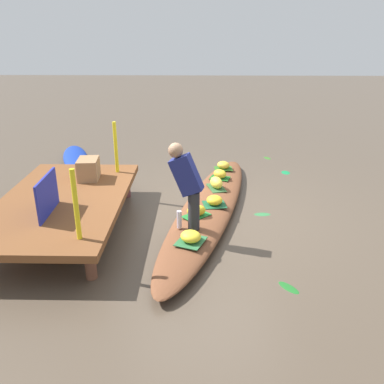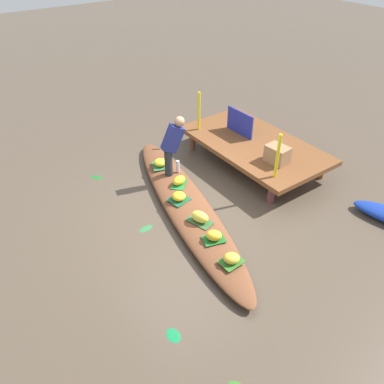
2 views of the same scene
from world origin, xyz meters
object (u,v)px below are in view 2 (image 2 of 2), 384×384
Objects in this scene: banana_bunch_1 at (179,180)px; produce_crate at (277,154)px; vendor_person at (173,143)px; banana_bunch_3 at (232,258)px; banana_bunch_4 at (160,162)px; banana_bunch_0 at (179,196)px; vendor_boat at (186,206)px; banana_bunch_2 at (200,217)px; market_banner at (240,123)px; banana_bunch_5 at (214,235)px; water_bottle at (178,166)px.

produce_crate reaches higher than banana_bunch_1.
banana_bunch_1 is 0.23× the size of vendor_person.
banana_bunch_3 is at bearing -13.34° from banana_bunch_1.
banana_bunch_4 is (-2.96, 0.58, -0.00)m from banana_bunch_3.
vendor_boat is at bearing 39.54° from banana_bunch_0.
banana_bunch_3 reaches higher than vendor_boat.
banana_bunch_2 is at bearing -4.31° from banana_bunch_0.
vendor_person is at bearing 152.97° from banana_bunch_0.
banana_bunch_4 is 0.35× the size of market_banner.
banana_bunch_2 is 0.50m from banana_bunch_5.
produce_crate is at bearing 52.26° from water_bottle.
banana_bunch_0 is 2.14m from produce_crate.
produce_crate is at bearing 98.73° from banana_bunch_2.
banana_bunch_4 is 0.63× the size of produce_crate.
vendor_boat is at bearing -98.26° from produce_crate.
banana_bunch_4 is at bearing -98.86° from market_banner.
banana_bunch_3 is at bearing 2.43° from vendor_boat.
banana_bunch_4 is at bearing -157.08° from water_bottle.
vendor_person is (0.40, 0.06, 0.62)m from banana_bunch_4.
banana_bunch_1 is 1.19m from banana_bunch_2.
banana_bunch_2 is at bearing -55.60° from market_banner.
banana_bunch_3 is at bearing -14.04° from vendor_person.
banana_bunch_5 reaches higher than banana_bunch_0.
vendor_person reaches higher than produce_crate.
banana_bunch_1 is 0.65× the size of produce_crate.
market_banner is (-0.95, 2.27, 0.46)m from banana_bunch_0.
banana_bunch_4 is at bearing 168.15° from banana_bunch_2.
market_banner is at bearing 131.98° from banana_bunch_5.
vendor_person is at bearing -90.76° from water_bottle.
banana_bunch_2 is 1.05m from banana_bunch_3.
market_banner reaches higher than banana_bunch_4.
vendor_person is (-0.80, 0.41, 0.61)m from banana_bunch_0.
market_banner is (-1.67, 2.32, 0.44)m from banana_bunch_2.
produce_crate is at bearing 54.09° from vendor_person.
vendor_boat is at bearing -19.26° from vendor_person.
banana_bunch_3 is 0.98× the size of banana_bunch_5.
vendor_boat is at bearing -65.41° from market_banner.
banana_bunch_2 is 0.72× the size of produce_crate.
vendor_boat is 0.24m from banana_bunch_0.
banana_bunch_0 reaches higher than vendor_boat.
produce_crate is (1.20, 1.66, -0.24)m from vendor_person.
banana_bunch_4 is at bearing 175.29° from banana_bunch_1.
banana_bunch_4 is at bearing -132.94° from produce_crate.
water_bottle is at bearing -86.53° from market_banner.
vendor_person reaches higher than banana_bunch_1.
water_bottle is 1.80m from market_banner.
banana_bunch_2 is at bearing 170.33° from banana_bunch_3.
market_banner reaches higher than banana_bunch_5.
banana_bunch_3 is 2.71m from vendor_person.
produce_crate is at bearing 65.52° from banana_bunch_1.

